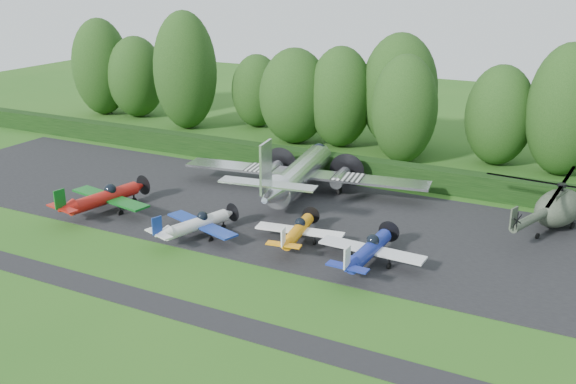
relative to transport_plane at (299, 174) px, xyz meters
The scene contains 20 objects.
ground 14.58m from the transport_plane, 88.68° to the right, with size 160.00×160.00×0.00m, color #265A19.
apron 4.85m from the transport_plane, 85.72° to the right, with size 70.00×18.00×0.01m, color black.
taxiway_verge 20.54m from the transport_plane, 89.07° to the right, with size 70.00×2.00×0.00m, color black.
hedgerow 6.84m from the transport_plane, 87.10° to the left, with size 90.00×1.60×2.00m, color black.
transport_plane is the anchor object (origin of this frame).
light_plane_red 15.88m from the transport_plane, 138.39° to the right, with size 7.87×8.27×3.02m.
light_plane_white 11.74m from the transport_plane, 102.39° to the right, with size 6.67×7.01×2.56m.
light_plane_orange 10.19m from the transport_plane, 64.23° to the right, with size 6.30×6.63×2.42m.
light_plane_blue 14.35m from the transport_plane, 45.48° to the right, with size 7.10×7.47×2.73m.
helicopter 20.38m from the transport_plane, ahead, with size 10.84×12.70×3.49m.
tree_2 41.05m from the transport_plane, 154.86° to the left, with size 7.27×7.27×12.36m.
tree_3 25.41m from the transport_plane, 40.65° to the left, with size 6.94×6.94×12.20m.
tree_4 17.03m from the transport_plane, 100.68° to the left, with size 6.86×6.86×10.71m.
tree_5 25.65m from the transport_plane, 127.32° to the left, with size 6.06×6.06×8.72m.
tree_6 36.96m from the transport_plane, 150.38° to the left, with size 7.24×7.24×10.26m.
tree_8 17.80m from the transport_plane, 117.51° to the left, with size 7.65×7.65×10.36m.
tree_9 27.97m from the transport_plane, 145.03° to the left, with size 7.45×7.45×13.79m.
tree_10 19.17m from the transport_plane, 81.90° to the left, with size 7.96×7.96×12.15m.
tree_11 21.78m from the transport_plane, 52.36° to the left, with size 6.52×6.52×9.76m.
tree_12 14.81m from the transport_plane, 70.58° to the left, with size 6.38×6.38×10.65m.
Camera 1 is at (22.12, -31.76, 18.35)m, focal length 40.00 mm.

